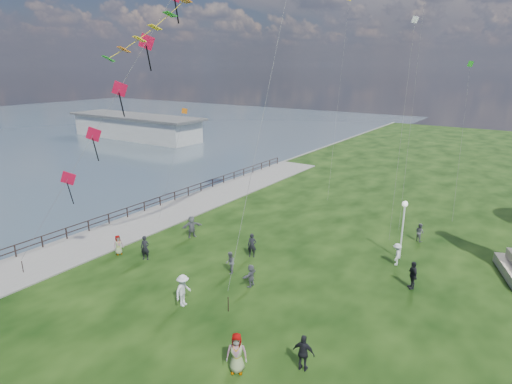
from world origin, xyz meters
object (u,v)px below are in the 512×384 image
Objects in this scene: person_0 at (145,248)px; person_9 at (413,275)px; person_1 at (230,263)px; person_8 at (397,254)px; person_3 at (304,353)px; person_6 at (252,245)px; person_4 at (237,353)px; person_2 at (183,290)px; lamppost at (404,218)px; person_5 at (192,227)px; person_7 at (420,232)px; person_10 at (118,245)px; pier_pavilion at (136,126)px; person_11 at (251,275)px.

person_9 is (16.76, 6.37, 0.02)m from person_0.
person_8 is at bearing 96.17° from person_1.
person_6 is at bearing -52.70° from person_3.
person_4 is at bearing 28.14° from person_3.
person_1 is at bearing -4.19° from person_2.
person_1 is (-8.67, -8.55, -2.35)m from lamppost.
person_7 is (15.31, 9.35, -0.16)m from person_5.
person_3 is 17.30m from person_10.
person_8 is (58.54, -27.89, -1.06)m from pier_pavilion.
person_3 is at bearing -68.16° from person_6.
pier_pavilion is 20.20× the size of person_1.
person_2 is at bearing -31.31° from person_1.
pier_pavilion is at bearing 82.04° from person_5.
person_2 reaches higher than person_8.
person_1 is 9.56m from person_4.
person_11 is (-8.39, -5.34, -0.17)m from person_9.
person_11 is (-6.62, -8.04, -0.06)m from person_8.
person_2 is 8.29m from person_3.
person_4 is 20.21m from person_7.
person_0 reaches higher than person_7.
person_5 reaches higher than person_6.
person_9 is at bearing -2.33° from person_0.
person_5 is 1.23× the size of person_11.
person_10 is at bearing 130.55° from person_4.
person_8 is at bearing -46.16° from person_5.
person_1 is 1.02× the size of person_7.
person_11 is (2.36, -3.55, -0.15)m from person_6.
pier_pavilion is 70.27m from person_4.
person_0 is at bearing -84.76° from person_11.
pier_pavilion is 67.63m from person_9.
person_5 is 17.94m from person_7.
person_1 is at bearing -7.90° from person_0.
lamppost reaches higher than person_9.
person_8 is 1.07× the size of person_10.
person_3 is at bearing 22.34° from person_1.
person_4 is (6.03, -7.42, 0.22)m from person_1.
person_4 is at bearing -21.92° from person_8.
person_8 is (0.09, -1.18, -2.31)m from lamppost.
person_6 is (49.56, -32.38, -0.97)m from pier_pavilion.
person_6 is at bearing 150.49° from person_1.
person_11 is at bearing -92.62° from person_9.
person_6 is at bearing -39.39° from person_10.
lamppost is at bearing 120.78° from person_7.
pier_pavilion is 20.62× the size of person_7.
person_8 reaches higher than person_10.
person_10 reaches higher than person_11.
person_10 is at bearing -109.42° from person_1.
person_8 is (8.76, 7.37, 0.04)m from person_1.
person_1 is at bearing -61.37° from person_8.
person_4 is (5.82, -2.75, 0.01)m from person_2.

